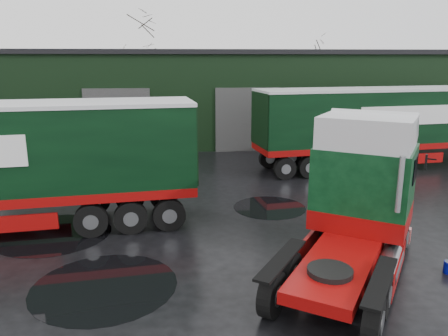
# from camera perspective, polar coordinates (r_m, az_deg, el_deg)

# --- Properties ---
(ground) EXTENTS (100.00, 100.00, 0.00)m
(ground) POSITION_cam_1_polar(r_m,az_deg,el_deg) (14.42, 2.84, -9.24)
(ground) COLOR black
(warehouse) EXTENTS (32.40, 12.40, 6.30)m
(warehouse) POSITION_cam_1_polar(r_m,az_deg,el_deg) (33.44, 1.61, 9.64)
(warehouse) COLOR black
(warehouse) RESTS_ON ground
(hero_tractor) EXTENTS (6.12, 7.29, 4.23)m
(hero_tractor) POSITION_cam_1_polar(r_m,az_deg,el_deg) (11.48, 16.05, -4.69)
(hero_tractor) COLOR #093216
(hero_tractor) RESTS_ON ground
(lorry_right) EXTENTS (16.56, 5.22, 4.29)m
(lorry_right) POSITION_cam_1_polar(r_m,az_deg,el_deg) (24.48, 18.84, 4.92)
(lorry_right) COLOR silver
(lorry_right) RESTS_ON ground
(tree_back_a) EXTENTS (4.40, 4.40, 9.50)m
(tree_back_a) POSITION_cam_1_polar(r_m,az_deg,el_deg) (43.33, -10.80, 12.50)
(tree_back_a) COLOR black
(tree_back_a) RESTS_ON ground
(tree_back_b) EXTENTS (4.40, 4.40, 7.50)m
(tree_back_b) POSITION_cam_1_polar(r_m,az_deg,el_deg) (44.77, 10.51, 11.27)
(tree_back_b) COLOR black
(tree_back_b) RESTS_ON ground
(puddle_0) EXTENTS (3.73, 3.73, 0.01)m
(puddle_0) POSITION_cam_1_polar(r_m,az_deg,el_deg) (12.06, -15.34, -14.64)
(puddle_0) COLOR black
(puddle_0) RESTS_ON ground
(puddle_1) EXTENTS (2.85, 2.85, 0.01)m
(puddle_1) POSITION_cam_1_polar(r_m,az_deg,el_deg) (17.40, 5.97, -5.14)
(puddle_1) COLOR black
(puddle_1) RESTS_ON ground
(puddle_2) EXTENTS (3.77, 3.77, 0.01)m
(puddle_2) POSITION_cam_1_polar(r_m,az_deg,el_deg) (15.85, -21.35, -8.02)
(puddle_2) COLOR black
(puddle_2) RESTS_ON ground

